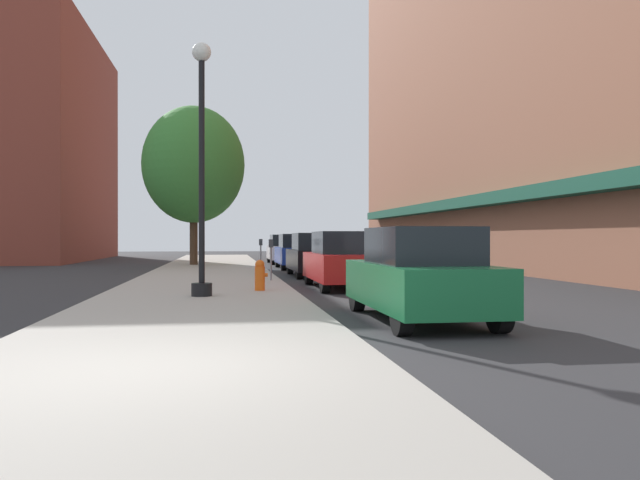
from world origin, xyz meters
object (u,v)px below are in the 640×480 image
at_px(parking_meter_far, 261,251).
at_px(car_white, 285,250).
at_px(tree_near, 194,165).
at_px(parking_meter_near, 271,254).
at_px(car_green, 420,275).
at_px(fire_hydrant, 260,275).
at_px(lamppost, 202,164).
at_px(car_black, 315,255).
at_px(car_blue, 297,252).
at_px(car_red, 343,261).

xyz_separation_m(parking_meter_far, car_white, (1.95, 10.08, -0.14)).
bearing_deg(tree_near, parking_meter_near, -76.27).
bearing_deg(car_green, tree_near, 103.56).
relative_size(tree_near, car_white, 1.87).
height_order(parking_meter_far, car_green, car_green).
bearing_deg(car_white, fire_hydrant, -96.77).
relative_size(parking_meter_far, car_green, 0.30).
distance_m(fire_hydrant, parking_meter_far, 9.50).
distance_m(parking_meter_near, car_green, 9.48).
relative_size(fire_hydrant, tree_near, 0.10).
relative_size(lamppost, car_black, 1.37).
height_order(parking_meter_near, car_blue, car_blue).
relative_size(car_green, car_blue, 1.00).
distance_m(car_black, car_white, 12.05).
xyz_separation_m(lamppost, car_red, (3.94, 3.15, -2.39)).
height_order(tree_near, car_black, tree_near).
xyz_separation_m(car_red, car_blue, (0.00, 11.69, 0.00)).
distance_m(car_green, car_black, 12.94).
bearing_deg(car_red, car_blue, 91.98).
xyz_separation_m(lamppost, car_green, (3.94, -4.11, -2.39)).
height_order(car_red, car_white, same).
xyz_separation_m(parking_meter_near, car_black, (1.95, 3.66, -0.14)).
distance_m(tree_near, car_red, 15.79).
bearing_deg(car_black, parking_meter_near, -120.07).
bearing_deg(fire_hydrant, car_green, -65.16).
bearing_deg(car_green, car_white, 90.63).
relative_size(fire_hydrant, parking_meter_near, 0.60).
relative_size(lamppost, car_red, 1.37).
relative_size(lamppost, car_blue, 1.37).
xyz_separation_m(parking_meter_near, car_red, (1.95, -2.02, -0.14)).
relative_size(parking_meter_near, car_blue, 0.30).
relative_size(car_blue, car_white, 1.00).
xyz_separation_m(parking_meter_near, tree_near, (-3.01, 12.32, 4.24)).
height_order(tree_near, car_white, tree_near).
xyz_separation_m(car_green, car_black, (0.00, 12.94, 0.00)).
xyz_separation_m(lamppost, car_white, (3.94, 20.88, -2.39)).
bearing_deg(tree_near, car_red, -70.92).
distance_m(car_green, car_red, 7.26).
bearing_deg(parking_meter_near, car_red, -45.97).
relative_size(parking_meter_near, tree_near, 0.16).
bearing_deg(car_blue, car_green, -88.70).
bearing_deg(fire_hydrant, car_black, 71.47).
relative_size(parking_meter_near, car_green, 0.30).
relative_size(fire_hydrant, car_green, 0.18).
bearing_deg(car_black, car_green, -92.03).
bearing_deg(parking_meter_far, car_green, -82.55).
relative_size(parking_meter_near, parking_meter_far, 1.00).
xyz_separation_m(fire_hydrant, car_black, (2.52, 7.50, 0.29)).
xyz_separation_m(parking_meter_near, car_white, (1.95, 15.71, -0.14)).
height_order(fire_hydrant, car_blue, car_blue).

